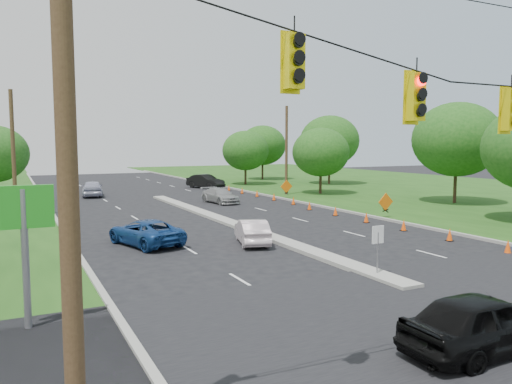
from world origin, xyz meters
TOP-DOWN VIEW (x-y plane):
  - curb_left at (-10.10, 30.00)m, footprint 0.25×110.00m
  - curb_right at (10.10, 30.00)m, footprint 0.25×110.00m
  - median at (0.00, 21.00)m, footprint 1.00×34.00m
  - median_sign at (0.00, 6.00)m, footprint 0.55×0.06m
  - utility_pole_far_left at (-12.50, 30.00)m, footprint 0.28×0.28m
  - utility_pole_far_right at (12.50, 35.00)m, footprint 0.28×0.28m
  - cone_1 at (8.31, 6.50)m, footprint 0.32×0.32m
  - cone_2 at (8.31, 10.00)m, footprint 0.32×0.32m
  - cone_3 at (8.31, 13.50)m, footprint 0.32×0.32m
  - cone_4 at (8.31, 17.00)m, footprint 0.32×0.32m
  - cone_5 at (8.31, 20.50)m, footprint 0.32×0.32m
  - cone_6 at (8.31, 24.00)m, footprint 0.32×0.32m
  - cone_7 at (8.91, 27.50)m, footprint 0.32×0.32m
  - cone_8 at (8.91, 31.00)m, footprint 0.32×0.32m
  - cone_9 at (8.91, 34.50)m, footprint 0.32×0.32m
  - cone_10 at (8.91, 38.00)m, footprint 0.32×0.32m
  - cone_11 at (8.91, 41.50)m, footprint 0.32×0.32m
  - cone_12 at (8.91, 45.00)m, footprint 0.32×0.32m
  - work_sign_1 at (10.80, 18.00)m, footprint 1.27×0.58m
  - work_sign_2 at (10.80, 32.00)m, footprint 1.27×0.58m
  - tree_8 at (22.00, 22.00)m, footprint 7.56×7.56m
  - tree_9 at (16.00, 34.00)m, footprint 5.88×5.88m
  - tree_10 at (24.00, 44.00)m, footprint 7.56×7.56m
  - tree_11 at (20.00, 55.00)m, footprint 6.72×6.72m
  - tree_12 at (14.00, 48.00)m, footprint 5.88×5.88m
  - black_sedan at (-2.33, -0.79)m, footprint 4.59×1.88m
  - white_sedan at (-1.53, 14.12)m, footprint 2.44×4.18m
  - blue_pickup at (-6.63, 16.27)m, footprint 3.54×5.26m
  - silver_car_far at (3.76, 31.46)m, footprint 2.40×4.73m
  - silver_car_oncoming at (-5.53, 42.05)m, footprint 2.53×4.96m
  - dark_car_receding at (7.75, 45.74)m, footprint 3.60×5.16m

SIDE VIEW (x-z plane):
  - curb_left at x=-10.10m, z-range -0.08..0.08m
  - curb_right at x=10.10m, z-range -0.08..0.08m
  - median at x=0.00m, z-range -0.09..0.09m
  - cone_1 at x=8.31m, z-range 0.00..0.70m
  - cone_2 at x=8.31m, z-range 0.00..0.70m
  - cone_3 at x=8.31m, z-range 0.00..0.70m
  - cone_4 at x=8.31m, z-range 0.00..0.70m
  - cone_5 at x=8.31m, z-range 0.00..0.70m
  - cone_6 at x=8.31m, z-range 0.00..0.70m
  - cone_7 at x=8.91m, z-range 0.00..0.70m
  - cone_8 at x=8.91m, z-range 0.00..0.70m
  - cone_9 at x=8.91m, z-range 0.00..0.70m
  - cone_10 at x=8.91m, z-range 0.00..0.70m
  - cone_11 at x=8.91m, z-range 0.00..0.70m
  - cone_12 at x=8.91m, z-range 0.00..0.70m
  - white_sedan at x=-1.53m, z-range 0.00..1.30m
  - silver_car_far at x=3.76m, z-range 0.00..1.32m
  - blue_pickup at x=-6.63m, z-range 0.00..1.34m
  - black_sedan at x=-2.33m, z-range 0.00..1.56m
  - dark_car_receding at x=7.75m, z-range 0.00..1.61m
  - silver_car_oncoming at x=-5.53m, z-range 0.00..1.62m
  - work_sign_1 at x=10.80m, z-range 0.41..1.78m
  - work_sign_2 at x=10.80m, z-range 0.41..1.78m
  - median_sign at x=0.00m, z-range 0.44..2.49m
  - tree_9 at x=16.00m, z-range 0.91..7.77m
  - tree_12 at x=14.00m, z-range 0.91..7.77m
  - utility_pole_far_left at x=-12.50m, z-range 0.00..9.00m
  - utility_pole_far_right at x=12.50m, z-range 0.00..9.00m
  - tree_11 at x=20.00m, z-range 1.04..8.88m
  - tree_8 at x=22.00m, z-range 1.17..9.99m
  - tree_10 at x=24.00m, z-range 1.17..9.99m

